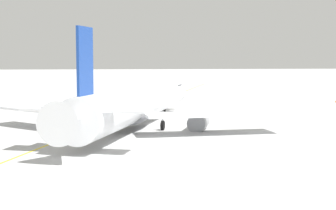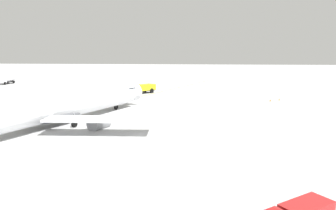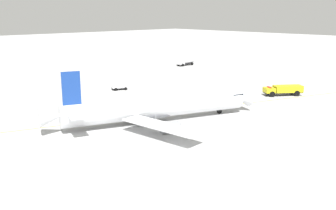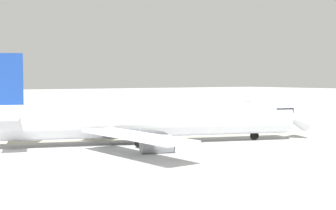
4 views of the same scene
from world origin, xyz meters
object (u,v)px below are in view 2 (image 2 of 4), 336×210
airliner_main (63,107)px  safety_cone_near (270,100)px  fire_tender_truck (141,88)px  fuel_tanker_truck (7,80)px  safety_cone_mid (279,99)px

airliner_main → safety_cone_near: bearing=-33.6°
safety_cone_near → fire_tender_truck: bearing=-17.6°
fire_tender_truck → fuel_tanker_truck: 60.44m
fire_tender_truck → fuel_tanker_truck: (56.02, -22.69, 0.03)m
safety_cone_near → safety_cone_mid: bearing=-143.1°
fire_tender_truck → safety_cone_mid: (-35.97, 8.77, -1.26)m
fire_tender_truck → safety_cone_mid: fire_tender_truck is taller
fire_tender_truck → safety_cone_near: (-33.53, 10.61, -1.26)m
airliner_main → fire_tender_truck: (-4.42, -39.45, -1.15)m
safety_cone_mid → fire_tender_truck: bearing=-13.7°
fire_tender_truck → safety_cone_near: fire_tender_truck is taller
safety_cone_near → safety_cone_mid: 3.06m
airliner_main → fuel_tanker_truck: airliner_main is taller
fire_tender_truck → safety_cone_near: 35.19m
airliner_main → fire_tender_truck: bearing=12.8°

